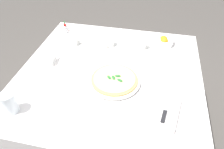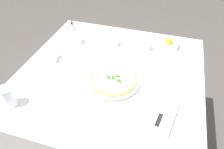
{
  "view_description": "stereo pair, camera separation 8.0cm",
  "coord_description": "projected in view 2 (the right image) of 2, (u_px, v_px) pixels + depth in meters",
  "views": [
    {
      "loc": [
        -0.96,
        -0.22,
        1.58
      ],
      "look_at": [
        -0.04,
        -0.02,
        0.76
      ],
      "focal_mm": 33.44,
      "sensor_mm": 36.0,
      "label": 1
    },
    {
      "loc": [
        -0.94,
        -0.3,
        1.58
      ],
      "look_at": [
        -0.04,
        -0.02,
        0.76
      ],
      "focal_mm": 33.44,
      "sensor_mm": 36.0,
      "label": 2
    }
  ],
  "objects": [
    {
      "name": "coffee_cup_far_right",
      "position": [
        113.0,
        42.0,
        1.5
      ],
      "size": [
        0.13,
        0.13,
        0.06
      ],
      "color": "white",
      "rests_on": "dining_table"
    },
    {
      "name": "salt_shaker",
      "position": [
        72.0,
        25.0,
        1.71
      ],
      "size": [
        0.03,
        0.03,
        0.06
      ],
      "color": "white",
      "rests_on": "dining_table"
    },
    {
      "name": "ground_plane",
      "position": [
        111.0,
        138.0,
        1.78
      ],
      "size": [
        8.0,
        8.0,
        0.0
      ],
      "primitive_type": "plane",
      "color": "#4C4742"
    },
    {
      "name": "pepper_shaker",
      "position": [
        72.0,
        28.0,
        1.66
      ],
      "size": [
        0.03,
        0.03,
        0.06
      ],
      "color": "white",
      "rests_on": "dining_table"
    },
    {
      "name": "pizza_plate",
      "position": [
        114.0,
        81.0,
        1.22
      ],
      "size": [
        0.3,
        0.3,
        0.02
      ],
      "color": "white",
      "rests_on": "dining_table"
    },
    {
      "name": "pizza",
      "position": [
        114.0,
        79.0,
        1.21
      ],
      "size": [
        0.27,
        0.27,
        0.02
      ],
      "color": "#DBAD60",
      "rests_on": "pizza_plate"
    },
    {
      "name": "citrus_bowl",
      "position": [
        168.0,
        43.0,
        1.49
      ],
      "size": [
        0.15,
        0.15,
        0.07
      ],
      "color": "white",
      "rests_on": "dining_table"
    },
    {
      "name": "coffee_cup_back_corner",
      "position": [
        77.0,
        40.0,
        1.52
      ],
      "size": [
        0.13,
        0.13,
        0.07
      ],
      "color": "white",
      "rests_on": "dining_table"
    },
    {
      "name": "hot_sauce_bottle",
      "position": [
        72.0,
        25.0,
        1.68
      ],
      "size": [
        0.02,
        0.02,
        0.08
      ],
      "color": "#B7140F",
      "rests_on": "dining_table"
    },
    {
      "name": "coffee_cup_center_back",
      "position": [
        145.0,
        46.0,
        1.46
      ],
      "size": [
        0.13,
        0.13,
        0.07
      ],
      "color": "white",
      "rests_on": "dining_table"
    },
    {
      "name": "dining_table",
      "position": [
        110.0,
        87.0,
        1.38
      ],
      "size": [
        1.11,
        1.11,
        0.74
      ],
      "color": "white",
      "rests_on": "ground_plane"
    },
    {
      "name": "menu_card",
      "position": [
        57.0,
        56.0,
        1.37
      ],
      "size": [
        0.09,
        0.02,
        0.06
      ],
      "rotation": [
        0.0,
        0.0,
        3.29
      ],
      "color": "white",
      "rests_on": "dining_table"
    },
    {
      "name": "napkin_folded",
      "position": [
        161.0,
        115.0,
        1.03
      ],
      "size": [
        0.24,
        0.17,
        0.02
      ],
      "rotation": [
        0.0,
        0.0,
        -0.18
      ],
      "color": "white",
      "rests_on": "dining_table"
    },
    {
      "name": "water_glass_left_edge",
      "position": [
        9.0,
        97.0,
        1.07
      ],
      "size": [
        0.07,
        0.07,
        0.12
      ],
      "color": "white",
      "rests_on": "dining_table"
    },
    {
      "name": "dinner_knife",
      "position": [
        162.0,
        112.0,
        1.03
      ],
      "size": [
        0.2,
        0.05,
        0.01
      ],
      "rotation": [
        0.0,
        0.0,
        -0.17
      ],
      "color": "silver",
      "rests_on": "napkin_folded"
    }
  ]
}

